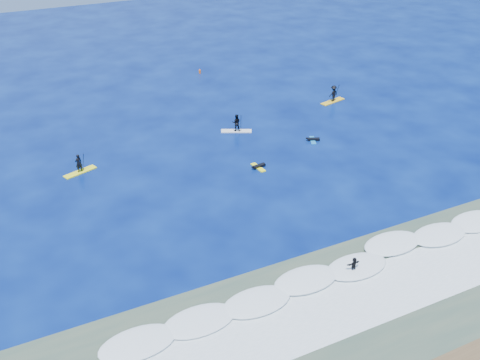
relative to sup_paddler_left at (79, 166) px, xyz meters
name	(u,v)px	position (x,y,z in m)	size (l,w,h in m)	color
ground	(274,200)	(14.02, -11.85, -0.68)	(160.00, 160.00, 0.00)	#031048
shallow_water	(376,305)	(14.02, -25.85, -0.67)	(90.00, 13.00, 0.01)	#364A3C
breaking_wave	(341,269)	(14.02, -21.85, -0.68)	(40.00, 6.00, 0.30)	white
whitewater	(367,295)	(14.02, -24.85, -0.68)	(34.00, 5.00, 0.02)	silver
sup_paddler_left	(79,166)	(0.00, 0.00, 0.00)	(3.19, 1.74, 2.18)	yellow
sup_paddler_center	(236,124)	(16.86, 1.69, 0.17)	(3.29, 2.13, 2.28)	silver
sup_paddler_right	(333,94)	(30.82, 4.15, 0.25)	(3.49, 1.62, 2.38)	yellow
prone_paddler_near	(258,167)	(15.35, -6.37, -0.55)	(1.50, 1.93, 0.39)	#FFFD1B
prone_paddler_far	(313,140)	(23.06, -3.73, -0.55)	(1.40, 1.87, 0.38)	#1871B8
wave_surfer	(354,266)	(14.47, -22.62, 0.03)	(1.69, 0.48, 1.22)	white
marker_buoy	(200,71)	(20.10, 20.31, -0.37)	(0.30, 0.30, 0.71)	#EE5B15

